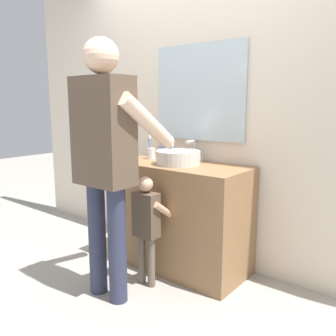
{
  "coord_description": "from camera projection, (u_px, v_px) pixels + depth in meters",
  "views": [
    {
      "loc": [
        1.69,
        -1.96,
        1.36
      ],
      "look_at": [
        0.0,
        0.15,
        0.86
      ],
      "focal_mm": 37.86,
      "sensor_mm": 36.0,
      "label": 1
    }
  ],
  "objects": [
    {
      "name": "ground_plane",
      "position": [
        156.0,
        278.0,
        2.79
      ],
      "size": [
        14.0,
        14.0,
        0.0
      ],
      "primitive_type": "plane",
      "color": "#9E998E"
    },
    {
      "name": "back_wall",
      "position": [
        202.0,
        104.0,
        3.02
      ],
      "size": [
        4.4,
        0.1,
        2.7
      ],
      "color": "beige",
      "rests_on": "ground"
    },
    {
      "name": "vanity_cabinet",
      "position": [
        179.0,
        216.0,
        2.94
      ],
      "size": [
        1.14,
        0.54,
        0.88
      ],
      "primitive_type": "cube",
      "color": "olive",
      "rests_on": "ground"
    },
    {
      "name": "sink_basin",
      "position": [
        178.0,
        157.0,
        2.84
      ],
      "size": [
        0.36,
        0.36,
        0.11
      ],
      "color": "silver",
      "rests_on": "vanity_cabinet"
    },
    {
      "name": "faucet",
      "position": [
        193.0,
        151.0,
        3.0
      ],
      "size": [
        0.18,
        0.14,
        0.18
      ],
      "color": "#B7BABF",
      "rests_on": "vanity_cabinet"
    },
    {
      "name": "toothbrush_cup",
      "position": [
        151.0,
        153.0,
        3.12
      ],
      "size": [
        0.07,
        0.07,
        0.21
      ],
      "color": "silver",
      "rests_on": "vanity_cabinet"
    },
    {
      "name": "child_toddler",
      "position": [
        147.0,
        221.0,
        2.62
      ],
      "size": [
        0.26,
        0.26,
        0.84
      ],
      "color": "#6B5B4C",
      "rests_on": "ground"
    },
    {
      "name": "adult_parent",
      "position": [
        106.0,
        148.0,
        2.36
      ],
      "size": [
        0.55,
        0.58,
        1.77
      ],
      "color": "#2D334C",
      "rests_on": "ground"
    }
  ]
}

